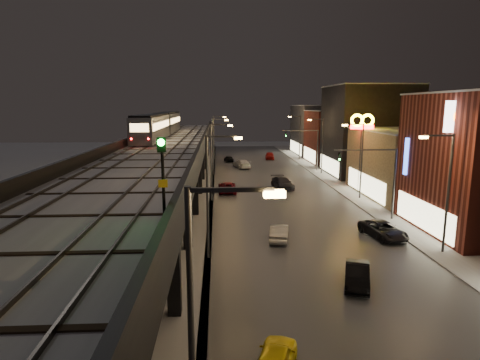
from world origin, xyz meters
name	(u,v)px	position (x,y,z in m)	size (l,w,h in m)	color
road_surface	(276,193)	(7.50, 35.00, 0.03)	(17.00, 120.00, 0.06)	#46474D
sidewalk_right	(353,191)	(17.50, 35.00, 0.07)	(4.00, 120.00, 0.14)	#9FA1A8
under_viaduct_pavement	(170,194)	(-6.00, 35.00, 0.03)	(11.00, 120.00, 0.06)	#9FA1A8
elevated_viaduct	(166,153)	(-6.00, 31.84, 5.62)	(9.00, 100.00, 6.30)	black
viaduct_trackbed	(165,146)	(-6.01, 31.97, 6.39)	(8.40, 100.00, 0.32)	#B2B7C1
viaduct_parapet_streetside	(203,142)	(-1.65, 32.00, 6.85)	(0.30, 100.00, 1.10)	black
viaduct_parapet_far	(127,142)	(-10.35, 32.00, 6.85)	(0.30, 100.00, 1.10)	black
building_c	(415,164)	(23.99, 32.00, 4.08)	(12.20, 15.20, 8.16)	#816E4E
building_d	(368,131)	(23.99, 48.00, 7.08)	(12.20, 13.20, 14.16)	black
building_e	(341,137)	(23.99, 62.00, 5.08)	(12.20, 12.20, 10.16)	brown
building_f	(322,130)	(23.99, 76.00, 5.58)	(12.20, 16.20, 11.16)	#353539
streetlight_left_0	(201,323)	(-0.43, -5.00, 5.24)	(2.57, 0.28, 9.00)	#38383A
streetlight_left_1	(211,188)	(-0.43, 13.00, 5.24)	(2.57, 0.28, 9.00)	#38383A
streetlight_right_1	(445,186)	(16.73, 13.00, 5.24)	(2.56, 0.28, 9.00)	#38383A
streetlight_left_2	(213,157)	(-0.43, 31.00, 5.24)	(2.57, 0.28, 9.00)	#38383A
streetlight_right_2	(360,156)	(16.73, 31.00, 5.24)	(2.56, 0.28, 9.00)	#38383A
streetlight_left_3	(215,143)	(-0.43, 49.00, 5.24)	(2.57, 0.28, 9.00)	#38383A
streetlight_right_3	(321,142)	(16.73, 49.00, 5.24)	(2.56, 0.28, 9.00)	#38383A
streetlight_left_4	(215,135)	(-0.43, 67.00, 5.24)	(2.57, 0.28, 9.00)	#38383A
streetlight_right_4	(299,134)	(16.73, 67.00, 5.24)	(2.56, 0.28, 9.00)	#38383A
traffic_light_rig_a	(383,175)	(15.84, 22.00, 4.50)	(6.10, 0.34, 7.00)	#38383A
traffic_light_rig_b	(311,145)	(15.84, 52.00, 4.50)	(6.10, 0.34, 7.00)	#38383A
subway_train	(161,124)	(-8.50, 46.79, 8.27)	(2.78, 34.04, 3.32)	gray
rail_signal	(162,161)	(-2.10, 0.68, 8.88)	(0.37, 0.44, 3.18)	black
car_near_white	(279,233)	(5.08, 16.64, 0.66)	(1.40, 4.01, 1.32)	gray
car_mid_silver	(227,188)	(1.25, 35.51, 0.66)	(2.20, 4.77, 1.32)	maroon
car_mid_dark	(242,164)	(4.32, 55.74, 0.76)	(2.14, 5.26, 1.53)	silver
car_far_white	(229,159)	(2.25, 64.01, 0.62)	(1.46, 3.63, 1.24)	black
car_onc_silver	(357,276)	(8.58, 7.85, 0.67)	(1.42, 4.08, 1.35)	black
car_onc_dark	(383,231)	(13.88, 16.63, 0.68)	(2.25, 4.88, 1.36)	black
car_onc_white	(282,183)	(8.69, 37.40, 0.75)	(2.11, 5.19, 1.51)	black
car_onc_red	(270,156)	(10.85, 67.19, 0.75)	(1.78, 4.43, 1.51)	maroon
sign_mcdonalds	(362,129)	(18.00, 34.25, 8.16)	(2.98, 0.46, 10.03)	#38383A
sign_citgo	(458,135)	(18.50, 14.95, 8.76)	(2.40, 0.39, 11.38)	#38383A
sign_carwash	(411,163)	(18.50, 21.89, 5.64)	(1.55, 0.35, 8.03)	#38383A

